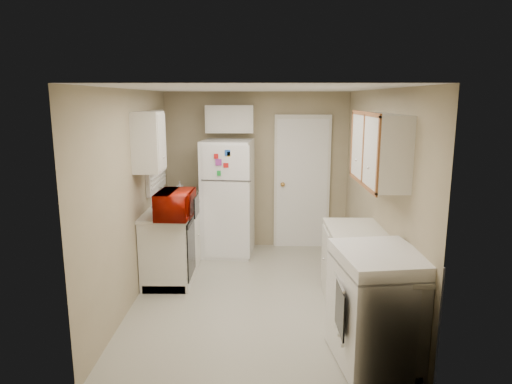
{
  "coord_description": "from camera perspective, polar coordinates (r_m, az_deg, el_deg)",
  "views": [
    {
      "loc": [
        0.05,
        -5.08,
        2.3
      ],
      "look_at": [
        0.0,
        0.5,
        1.15
      ],
      "focal_mm": 32.0,
      "sensor_mm": 36.0,
      "label": 1
    }
  ],
  "objects": [
    {
      "name": "ceiling",
      "position": [
        5.08,
        -0.05,
        12.78
      ],
      "size": [
        3.8,
        3.8,
        0.0
      ],
      "primitive_type": "plane",
      "color": "white",
      "rests_on": "floor"
    },
    {
      "name": "floor",
      "position": [
        5.58,
        -0.04,
        -12.71
      ],
      "size": [
        3.8,
        3.8,
        0.0
      ],
      "primitive_type": "plane",
      "color": "beige",
      "rests_on": "ground"
    },
    {
      "name": "dishwasher",
      "position": [
        5.74,
        -8.19,
        -6.86
      ],
      "size": [
        0.03,
        0.58,
        0.72
      ],
      "primitive_type": "cube",
      "color": "black",
      "rests_on": "floor"
    },
    {
      "name": "wall_right",
      "position": [
        5.37,
        15.06,
        -0.57
      ],
      "size": [
        3.8,
        3.8,
        0.0
      ],
      "primitive_type": "plane",
      "color": "tan",
      "rests_on": "floor"
    },
    {
      "name": "microwave",
      "position": [
        5.49,
        -10.03,
        -1.7
      ],
      "size": [
        0.6,
        0.35,
        0.39
      ],
      "primitive_type": "imported",
      "rotation": [
        0.0,
        0.0,
        1.53
      ],
      "color": "#9A1004",
      "rests_on": "left_counter"
    },
    {
      "name": "wall_left",
      "position": [
        5.4,
        -15.09,
        -0.52
      ],
      "size": [
        3.8,
        3.8,
        0.0
      ],
      "primitive_type": "plane",
      "color": "tan",
      "rests_on": "floor"
    },
    {
      "name": "sink",
      "position": [
        6.4,
        -9.86,
        -1.54
      ],
      "size": [
        0.54,
        0.74,
        0.16
      ],
      "primitive_type": "cube",
      "color": "gray",
      "rests_on": "left_counter"
    },
    {
      "name": "wall_back",
      "position": [
        7.07,
        0.09,
        2.68
      ],
      "size": [
        2.8,
        2.8,
        0.0
      ],
      "primitive_type": "plane",
      "color": "tan",
      "rests_on": "floor"
    },
    {
      "name": "wall_front",
      "position": [
        3.36,
        -0.34,
        -7.4
      ],
      "size": [
        2.8,
        2.8,
        0.0
      ],
      "primitive_type": "plane",
      "color": "tan",
      "rests_on": "floor"
    },
    {
      "name": "left_counter",
      "position": [
        6.36,
        -9.97,
        -5.44
      ],
      "size": [
        0.6,
        1.8,
        0.9
      ],
      "primitive_type": "cube",
      "color": "silver",
      "rests_on": "floor"
    },
    {
      "name": "soap_bottle",
      "position": [
        6.91,
        -9.5,
        0.64
      ],
      "size": [
        0.1,
        0.1,
        0.18
      ],
      "primitive_type": "imported",
      "rotation": [
        0.0,
        0.0,
        -0.18
      ],
      "color": "beige",
      "rests_on": "left_counter"
    },
    {
      "name": "window_blinds",
      "position": [
        6.33,
        -12.42,
        5.02
      ],
      "size": [
        0.1,
        0.98,
        1.08
      ],
      "primitive_type": "cube",
      "color": "silver",
      "rests_on": "wall_left"
    },
    {
      "name": "refrigerator",
      "position": [
        6.76,
        -3.52,
        -0.74
      ],
      "size": [
        0.78,
        0.76,
        1.71
      ],
      "primitive_type": "cube",
      "rotation": [
        0.0,
        0.0,
        -0.12
      ],
      "color": "white",
      "rests_on": "floor"
    },
    {
      "name": "upper_cabinet_right",
      "position": [
        4.76,
        15.18,
        5.22
      ],
      "size": [
        0.3,
        1.2,
        0.7
      ],
      "primitive_type": "cube",
      "color": "silver",
      "rests_on": "wall_right"
    },
    {
      "name": "interior_door",
      "position": [
        7.09,
        5.76,
        1.17
      ],
      "size": [
        0.86,
        0.06,
        2.08
      ],
      "primitive_type": "cube",
      "color": "white",
      "rests_on": "floor"
    },
    {
      "name": "right_counter",
      "position": [
        4.78,
        13.45,
        -11.45
      ],
      "size": [
        0.6,
        2.0,
        0.9
      ],
      "primitive_type": "cube",
      "color": "silver",
      "rests_on": "floor"
    },
    {
      "name": "upper_cabinet_left",
      "position": [
        5.48,
        -13.29,
        6.1
      ],
      "size": [
        0.3,
        0.45,
        0.7
      ],
      "primitive_type": "cube",
      "color": "silver",
      "rests_on": "wall_left"
    },
    {
      "name": "cabinet_over_fridge",
      "position": [
        6.85,
        -3.3,
        9.11
      ],
      "size": [
        0.7,
        0.3,
        0.4
      ],
      "primitive_type": "cube",
      "color": "silver",
      "rests_on": "wall_back"
    },
    {
      "name": "stove",
      "position": [
        4.22,
        14.97,
        -13.72
      ],
      "size": [
        0.79,
        0.93,
        1.03
      ],
      "primitive_type": "cube",
      "rotation": [
        0.0,
        0.0,
        0.13
      ],
      "color": "white",
      "rests_on": "floor"
    }
  ]
}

